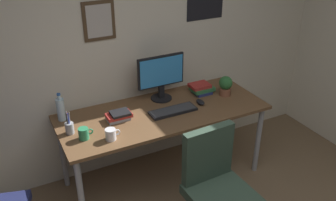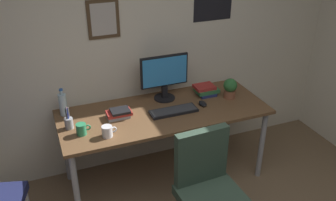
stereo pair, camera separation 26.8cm
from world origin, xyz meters
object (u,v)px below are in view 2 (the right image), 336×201
at_px(monitor, 164,76).
at_px(coffee_mug_far, 107,131).
at_px(water_bottle, 63,104).
at_px(keyboard, 174,111).
at_px(coffee_mug_near, 82,129).
at_px(book_stack_left, 206,90).
at_px(computer_mouse, 203,104).
at_px(pen_cup, 69,123).
at_px(book_stack_right, 119,113).
at_px(office_chair, 208,186).
at_px(potted_plant, 230,88).

relative_size(monitor, coffee_mug_far, 3.75).
height_order(water_bottle, coffee_mug_far, water_bottle).
bearing_deg(monitor, keyboard, -94.07).
distance_m(coffee_mug_near, book_stack_left, 1.28).
bearing_deg(book_stack_left, computer_mouse, -123.28).
relative_size(keyboard, book_stack_left, 1.90).
height_order(keyboard, book_stack_left, book_stack_left).
relative_size(water_bottle, pen_cup, 1.26).
relative_size(monitor, book_stack_right, 2.14).
height_order(keyboard, coffee_mug_near, coffee_mug_near).
bearing_deg(computer_mouse, book_stack_right, 174.79).
xyz_separation_m(office_chair, coffee_mug_far, (-0.60, 0.60, 0.27)).
xyz_separation_m(keyboard, pen_cup, (-0.91, 0.07, 0.04)).
xyz_separation_m(coffee_mug_near, book_stack_left, (1.25, 0.28, -0.00)).
bearing_deg(potted_plant, book_stack_left, 141.68).
bearing_deg(book_stack_left, keyboard, -153.11).
distance_m(computer_mouse, coffee_mug_near, 1.13).
height_order(office_chair, monitor, monitor).
bearing_deg(water_bottle, monitor, -1.76).
xyz_separation_m(computer_mouse, book_stack_left, (0.13, 0.19, 0.03)).
bearing_deg(monitor, potted_plant, -19.55).
bearing_deg(book_stack_right, water_bottle, 153.69).
bearing_deg(pen_cup, keyboard, -4.17).
relative_size(computer_mouse, coffee_mug_far, 0.90).
xyz_separation_m(monitor, potted_plant, (0.59, -0.21, -0.13)).
bearing_deg(monitor, book_stack_right, -159.18).
distance_m(book_stack_left, book_stack_right, 0.91).
distance_m(computer_mouse, book_stack_right, 0.78).
relative_size(office_chair, potted_plant, 4.87).
xyz_separation_m(water_bottle, book_stack_left, (1.34, -0.09, -0.06)).
relative_size(monitor, book_stack_left, 2.03).
relative_size(coffee_mug_far, pen_cup, 0.61).
xyz_separation_m(office_chair, water_bottle, (-0.88, 1.08, 0.33)).
height_order(office_chair, book_stack_right, office_chair).
distance_m(office_chair, water_bottle, 1.43).
relative_size(coffee_mug_near, book_stack_left, 0.53).
height_order(coffee_mug_near, book_stack_right, coffee_mug_near).
relative_size(water_bottle, book_stack_right, 1.17).
bearing_deg(monitor, water_bottle, 178.24).
distance_m(office_chair, pen_cup, 1.24).
xyz_separation_m(keyboard, book_stack_left, (0.43, 0.22, 0.03)).
bearing_deg(potted_plant, computer_mouse, -170.76).
bearing_deg(potted_plant, keyboard, -173.15).
bearing_deg(coffee_mug_near, book_stack_left, 12.67).
bearing_deg(coffee_mug_far, book_stack_right, 58.19).
bearing_deg(book_stack_left, office_chair, -115.12).
height_order(water_bottle, book_stack_left, water_bottle).
distance_m(office_chair, potted_plant, 1.11).
bearing_deg(coffee_mug_near, office_chair, -41.60).
xyz_separation_m(monitor, pen_cup, (-0.93, -0.22, -0.19)).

